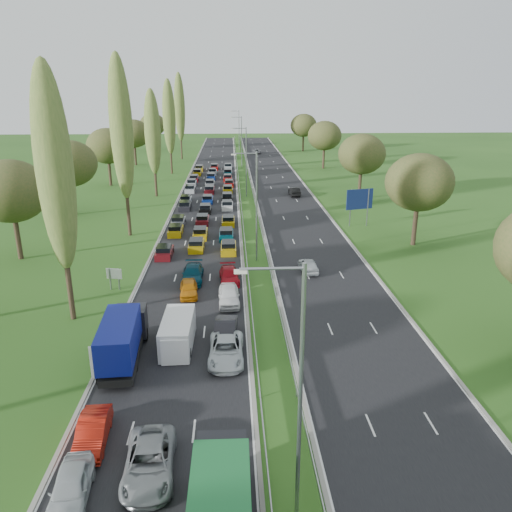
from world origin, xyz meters
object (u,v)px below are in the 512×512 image
object	(u,v)px
white_van_rear	(178,331)
info_sign	(114,276)
near_car_1	(93,432)
near_car_0	(71,487)
blue_lorry	(123,338)
direction_sign	(360,201)
white_van_front	(177,335)

from	to	relation	value
white_van_rear	info_sign	bearing A→B (deg)	123.43
near_car_1	info_sign	distance (m)	22.31
near_car_0	near_car_1	bearing A→B (deg)	85.38
blue_lorry	white_van_rear	bearing A→B (deg)	28.35
blue_lorry	direction_sign	distance (m)	43.38
white_van_rear	info_sign	distance (m)	13.27
info_sign	direction_sign	size ratio (longest dim) A/B	0.40
blue_lorry	white_van_rear	world-z (taller)	blue_lorry
white_van_rear	info_sign	size ratio (longest dim) A/B	2.63
blue_lorry	white_van_front	size ratio (longest dim) A/B	1.68
white_van_front	info_sign	world-z (taller)	info_sign
near_car_0	info_sign	distance (m)	26.20
near_car_0	direction_sign	size ratio (longest dim) A/B	0.82
direction_sign	blue_lorry	bearing A→B (deg)	-125.65
white_van_front	white_van_rear	bearing A→B (deg)	85.41
near_car_0	white_van_front	xyz separation A→B (m)	(3.49, 14.27, 0.26)
white_van_front	white_van_rear	world-z (taller)	white_van_rear
blue_lorry	info_sign	size ratio (longest dim) A/B	3.90
blue_lorry	info_sign	xyz separation A→B (m)	(-3.54, 13.44, -0.44)
white_van_front	direction_sign	xyz separation A→B (m)	(21.72, 33.45, 2.56)
white_van_front	white_van_rear	xyz separation A→B (m)	(0.02, 0.46, 0.13)
blue_lorry	white_van_front	distance (m)	4.04
direction_sign	near_car_0	bearing A→B (deg)	-117.85
info_sign	direction_sign	world-z (taller)	direction_sign
blue_lorry	direction_sign	bearing A→B (deg)	50.71
near_car_1	blue_lorry	world-z (taller)	blue_lorry
near_car_0	near_car_1	size ratio (longest dim) A/B	0.99
blue_lorry	white_van_front	bearing A→B (deg)	22.86
near_car_0	white_van_front	world-z (taller)	white_van_front
near_car_1	blue_lorry	xyz separation A→B (m)	(-0.04, 8.58, 1.09)
near_car_1	blue_lorry	size ratio (longest dim) A/B	0.52
near_car_0	info_sign	bearing A→B (deg)	93.12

